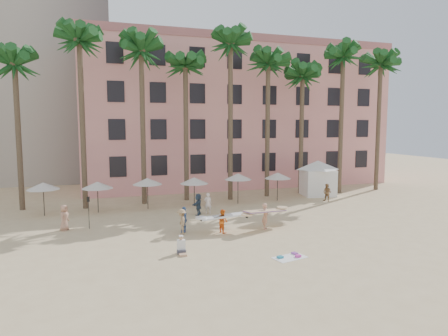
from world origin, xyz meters
name	(u,v)px	position (x,y,z in m)	size (l,w,h in m)	color
ground	(263,247)	(0.00, 0.00, 0.00)	(120.00, 120.00, 0.00)	#D1B789
pink_hotel	(231,117)	(7.00, 26.00, 8.00)	(35.00, 14.00, 16.00)	#FAA298
palm_row	(203,59)	(0.51, 15.00, 12.97)	(44.40, 5.40, 16.30)	brown
umbrella_row	(171,181)	(-3.00, 12.50, 2.33)	(22.50, 2.70, 2.73)	#332B23
cabana	(317,175)	(12.05, 13.94, 2.07)	(5.24, 5.24, 3.50)	white
beach_towel	(290,257)	(0.64, -2.21, 0.03)	(1.98, 1.39, 0.14)	white
carrier_yellow	(265,214)	(1.73, 3.53, 1.02)	(3.44, 1.96, 1.80)	tan
carrier_white	(223,220)	(-1.29, 3.59, 0.85)	(2.91, 0.91, 1.56)	orange
beachgoers	(200,209)	(-1.83, 7.39, 0.84)	(23.29, 7.88, 1.74)	olive
paddle	(89,209)	(-9.64, 7.32, 1.41)	(0.18, 0.04, 2.23)	black
seated_man	(181,248)	(-4.78, 0.16, 0.35)	(0.45, 0.78, 1.01)	#3F3F4C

